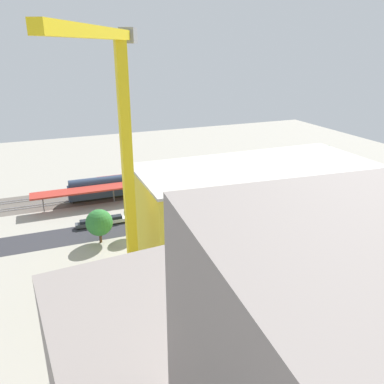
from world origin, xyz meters
name	(u,v)px	position (x,y,z in m)	size (l,w,h in m)	color
ground_plane	(206,209)	(0.00, 0.00, 0.00)	(197.72, 197.72, 0.00)	#9E998C
rail_bed	(179,184)	(0.00, -20.39, 0.00)	(123.58, 13.44, 0.01)	#5B544C
street_asphalt	(211,213)	(0.00, 3.03, 0.00)	(123.58, 9.00, 0.01)	#2D2D33
track_rails	(179,184)	(0.00, -20.39, 0.18)	(123.57, 8.48, 0.12)	#9E9EA8
platform_canopy_near	(146,183)	(12.06, -13.40, 4.36)	(58.73, 5.52, 4.60)	#A82D23
platform_canopy_far	(200,168)	(-6.70, -20.18, 4.30)	(60.84, 5.08, 4.56)	#A82D23
locomotive	(250,167)	(-25.93, -23.11, 1.76)	(16.35, 2.87, 4.99)	black
passenger_coach	(307,156)	(-48.48, -23.11, 3.15)	(18.95, 3.39, 6.04)	black
freight_coach_far	(105,187)	(22.25, -17.67, 3.16)	(19.73, 3.37, 6.03)	black
parked_car_0	(255,199)	(-14.22, 0.09, 0.79)	(4.11, 1.92, 1.78)	black
parked_car_1	(230,202)	(-6.81, -0.43, 0.74)	(4.22, 1.95, 1.68)	black
parked_car_2	(202,206)	(0.85, -0.73, 0.76)	(4.35, 1.86, 1.72)	black
parked_car_3	(177,210)	(7.93, -0.30, 0.73)	(4.40, 2.02, 1.61)	black
parked_car_4	(149,216)	(15.21, 0.23, 0.78)	(4.80, 2.06, 1.76)	black
parked_car_5	(116,220)	(23.04, -0.49, 0.78)	(4.72, 1.89, 1.77)	black
parked_car_6	(86,224)	(30.01, -0.56, 0.79)	(4.69, 1.80, 1.78)	black
construction_building	(254,219)	(3.45, 28.42, 9.76)	(40.51, 17.80, 19.52)	yellow
construction_roof_slab	(257,166)	(3.45, 28.42, 19.72)	(41.11, 18.40, 0.40)	#B7B2A8
tower_crane	(123,164)	(27.99, 35.05, 24.59)	(14.22, 26.17, 41.41)	gray
box_truck_0	(289,215)	(-14.92, 14.28, 1.78)	(8.40, 3.10, 3.69)	black
street_tree_0	(99,223)	(28.13, 8.08, 4.58)	(5.60, 5.60, 7.39)	brown
street_tree_1	(310,191)	(-25.15, 8.54, 4.43)	(5.15, 5.15, 7.02)	brown
street_tree_2	(203,203)	(4.21, 7.49, 5.09)	(5.34, 5.34, 7.78)	brown
street_tree_3	(328,184)	(-31.50, 7.59, 4.98)	(5.79, 5.79, 7.89)	brown
street_tree_4	(134,212)	(20.52, 7.24, 5.32)	(4.27, 4.27, 7.49)	brown
street_tree_5	(258,194)	(-9.80, 8.37, 5.58)	(6.40, 6.40, 8.79)	brown
traffic_light	(143,215)	(18.68, 7.95, 4.61)	(0.50, 0.36, 7.02)	#333333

